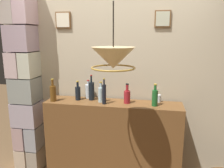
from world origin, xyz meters
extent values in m
cube|color=#BCAD8E|center=(0.00, 1.10, 1.42)|extent=(3.20, 0.08, 2.84)
cube|color=brown|center=(-0.70, 1.05, 2.15)|extent=(0.20, 0.03, 0.21)
cube|color=beige|center=(-0.70, 1.03, 2.15)|extent=(0.17, 0.01, 0.18)
cube|color=brown|center=(0.58, 1.05, 2.15)|extent=(0.19, 0.03, 0.20)
cube|color=#B2B295|center=(0.58, 1.03, 2.15)|extent=(0.16, 0.01, 0.17)
cube|color=#C6B096|center=(-1.34, 0.93, 0.17)|extent=(0.17, 0.37, 0.33)
cube|color=gray|center=(-1.15, 0.93, 0.17)|extent=(0.16, 0.37, 0.33)
cube|color=#AF8F8F|center=(-1.34, 0.93, 0.52)|extent=(0.16, 0.37, 0.33)
cube|color=#92969E|center=(-1.15, 0.93, 0.52)|extent=(0.17, 0.37, 0.33)
cube|color=#AA9EAB|center=(-1.25, 0.93, 0.87)|extent=(0.36, 0.37, 0.33)
cube|color=gray|center=(-1.25, 0.93, 1.22)|extent=(0.35, 0.37, 0.33)
cube|color=beige|center=(-1.34, 0.93, 1.57)|extent=(0.18, 0.37, 0.33)
cube|color=beige|center=(-1.15, 0.93, 1.57)|extent=(0.17, 0.37, 0.33)
cube|color=#A8909B|center=(-1.25, 0.93, 1.91)|extent=(0.34, 0.37, 0.33)
cube|color=#BBABA0|center=(-1.34, 0.93, 2.26)|extent=(0.19, 0.37, 0.33)
cube|color=#C4A2A8|center=(-1.15, 0.93, 2.26)|extent=(0.19, 0.37, 0.33)
cube|color=brown|center=(0.00, 0.83, 0.56)|extent=(1.73, 0.37, 1.12)
cylinder|color=brown|center=(-0.76, 0.75, 1.22)|extent=(0.08, 0.08, 0.20)
cylinder|color=brown|center=(-0.76, 0.75, 1.36)|extent=(0.03, 0.03, 0.08)
cylinder|color=#B7932D|center=(-0.76, 0.75, 1.41)|extent=(0.04, 0.04, 0.01)
cylinder|color=maroon|center=(0.18, 0.84, 1.20)|extent=(0.08, 0.08, 0.16)
cylinder|color=maroon|center=(0.18, 0.84, 1.32)|extent=(0.03, 0.03, 0.08)
cylinder|color=black|center=(0.18, 0.84, 1.37)|extent=(0.04, 0.04, 0.01)
cylinder|color=black|center=(-0.09, 0.75, 1.25)|extent=(0.05, 0.05, 0.24)
cylinder|color=black|center=(-0.09, 0.75, 1.40)|extent=(0.02, 0.02, 0.07)
cylinder|color=#B7932D|center=(-0.09, 0.75, 1.44)|extent=(0.02, 0.02, 0.01)
cylinder|color=black|center=(-0.29, 0.90, 1.24)|extent=(0.07, 0.07, 0.24)
cylinder|color=black|center=(-0.29, 0.90, 1.40)|extent=(0.02, 0.02, 0.09)
cylinder|color=maroon|center=(-0.29, 0.90, 1.45)|extent=(0.03, 0.03, 0.01)
cylinder|color=black|center=(-0.47, 0.86, 1.21)|extent=(0.07, 0.07, 0.17)
cylinder|color=black|center=(-0.47, 0.86, 1.33)|extent=(0.03, 0.03, 0.07)
cylinder|color=#B7932D|center=(-0.47, 0.86, 1.37)|extent=(0.03, 0.03, 0.01)
cylinder|color=#1B5925|center=(0.52, 0.79, 1.22)|extent=(0.07, 0.07, 0.19)
cylinder|color=#1B5925|center=(0.52, 0.79, 1.35)|extent=(0.03, 0.03, 0.07)
cylinder|color=#B7932D|center=(0.52, 0.79, 1.39)|extent=(0.04, 0.04, 0.01)
cylinder|color=silver|center=(-0.15, 0.83, 1.22)|extent=(0.07, 0.07, 0.19)
cylinder|color=silver|center=(-0.15, 0.83, 1.34)|extent=(0.03, 0.03, 0.06)
cylinder|color=#B7932D|center=(-0.15, 0.83, 1.38)|extent=(0.03, 0.03, 0.01)
cylinder|color=silver|center=(-0.36, 0.97, 1.22)|extent=(0.08, 0.08, 0.19)
cylinder|color=silver|center=(-0.36, 0.97, 1.33)|extent=(0.03, 0.03, 0.05)
cylinder|color=maroon|center=(-0.36, 0.97, 1.37)|extent=(0.03, 0.03, 0.01)
cylinder|color=silver|center=(0.57, 0.96, 1.17)|extent=(0.06, 0.06, 0.09)
cone|color=beige|center=(0.12, 0.21, 1.75)|extent=(0.41, 0.41, 0.20)
cylinder|color=black|center=(0.12, 0.21, 2.05)|extent=(0.01, 0.01, 0.40)
torus|color=#AD8433|center=(0.12, 0.21, 1.66)|extent=(0.42, 0.42, 0.02)
camera|label=1|loc=(0.49, -1.83, 1.96)|focal=35.77mm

